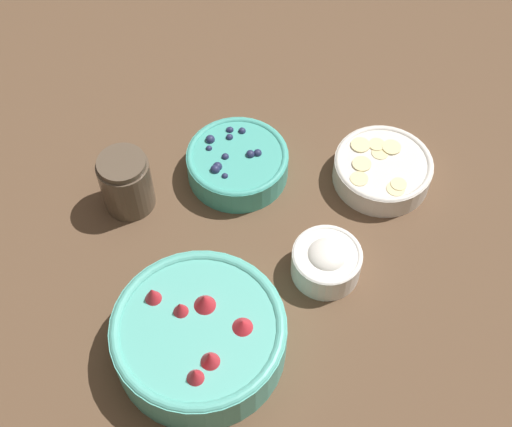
{
  "coord_description": "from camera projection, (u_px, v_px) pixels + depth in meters",
  "views": [
    {
      "loc": [
        -0.27,
        -0.56,
        0.94
      ],
      "look_at": [
        0.03,
        -0.01,
        0.05
      ],
      "focal_mm": 50.0,
      "sensor_mm": 36.0,
      "label": 1
    }
  ],
  "objects": [
    {
      "name": "ground_plane",
      "position": [
        238.0,
        232.0,
        1.12
      ],
      "size": [
        4.0,
        4.0,
        0.0
      ],
      "primitive_type": "plane",
      "color": "brown"
    },
    {
      "name": "bowl_blueberries",
      "position": [
        237.0,
        162.0,
        1.17
      ],
      "size": [
        0.17,
        0.17,
        0.06
      ],
      "color": "#47AD9E",
      "rests_on": "ground_plane"
    },
    {
      "name": "bowl_bananas",
      "position": [
        382.0,
        169.0,
        1.16
      ],
      "size": [
        0.16,
        0.16,
        0.05
      ],
      "color": "silver",
      "rests_on": "ground_plane"
    },
    {
      "name": "jar_chocolate",
      "position": [
        126.0,
        184.0,
        1.12
      ],
      "size": [
        0.08,
        0.08,
        0.1
      ],
      "color": "brown",
      "rests_on": "ground_plane"
    },
    {
      "name": "bowl_cream",
      "position": [
        327.0,
        260.0,
        1.06
      ],
      "size": [
        0.1,
        0.1,
        0.06
      ],
      "color": "white",
      "rests_on": "ground_plane"
    },
    {
      "name": "bowl_strawberries",
      "position": [
        199.0,
        335.0,
        0.98
      ],
      "size": [
        0.24,
        0.24,
        0.09
      ],
      "color": "#56B7A8",
      "rests_on": "ground_plane"
    }
  ]
}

